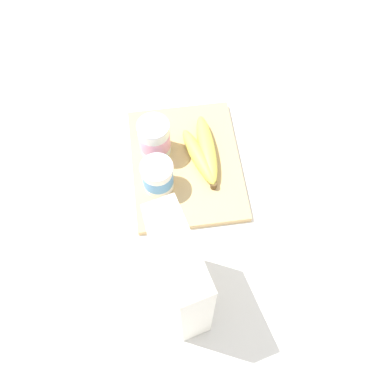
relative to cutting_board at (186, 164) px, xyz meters
name	(u,v)px	position (x,y,z in m)	size (l,w,h in m)	color
ground_plane	(186,166)	(0.00, 0.00, -0.01)	(2.40, 2.40, 0.00)	silver
cutting_board	(186,164)	(0.00, 0.00, 0.00)	(0.32, 0.25, 0.02)	tan
cereal_box	(179,275)	(-0.30, 0.05, 0.13)	(0.17, 0.06, 0.27)	white
yogurt_cup_front	(158,176)	(-0.05, 0.07, 0.05)	(0.07, 0.07, 0.08)	white
yogurt_cup_back	(155,139)	(0.04, 0.06, 0.06)	(0.07, 0.07, 0.10)	white
banana_bunch	(203,152)	(0.01, -0.04, 0.03)	(0.19, 0.08, 0.04)	#DDDA4F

